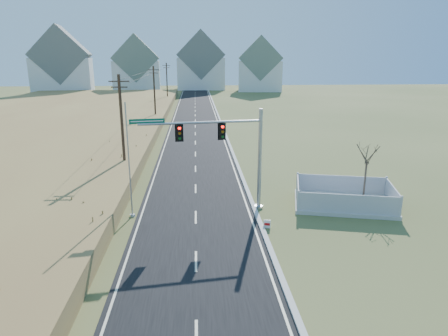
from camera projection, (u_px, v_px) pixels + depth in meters
ground at (196, 245)px, 23.04m from camera, size 260.00×260.00×0.00m
road at (195, 117)px, 71.05m from camera, size 8.00×180.00×0.06m
curb at (218, 116)px, 71.31m from camera, size 0.30×180.00×0.18m
reed_marsh at (35, 124)px, 59.65m from camera, size 38.00×110.00×1.30m
utility_pole_near at (122, 124)px, 35.74m from camera, size 1.80×0.26×9.00m
utility_pole_mid at (154, 93)px, 64.55m from camera, size 1.80×0.26×9.00m
utility_pole_far at (167, 82)px, 93.35m from camera, size 1.80×0.26×9.00m
condo_nw at (62, 66)px, 114.41m from camera, size 17.69×13.38×19.05m
condo_nnw at (137, 68)px, 123.65m from camera, size 14.93×11.17×17.03m
condo_n at (201, 65)px, 128.66m from camera, size 15.27×10.20×18.54m
condo_ne at (260, 68)px, 122.41m from camera, size 14.12×10.51×16.52m
traffic_signal_mast at (234, 150)px, 27.06m from camera, size 8.90×1.45×7.14m
fence_enclosure at (344, 201)px, 29.10m from camera, size 7.87×6.22×1.60m
open_sign at (267, 224)px, 25.19m from camera, size 0.44×0.15×0.55m
flagpole at (130, 173)px, 26.31m from camera, size 0.35×0.35×7.74m
bare_tree at (368, 153)px, 28.72m from camera, size 1.78×1.78×4.72m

